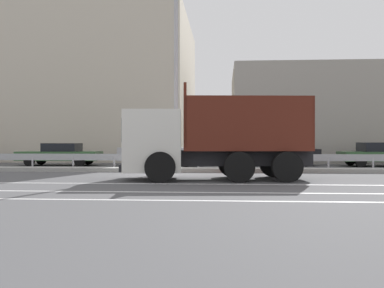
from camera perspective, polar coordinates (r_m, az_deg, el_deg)
The scene contains 14 objects.
ground_plane at distance 18.59m, azimuth -2.92°, elevation -3.94°, with size 320.00×320.00×0.00m, color #4C4C4F.
lane_strip_0 at distance 14.52m, azimuth 3.14°, elevation -5.11°, with size 64.04×0.16×0.01m, color silver.
lane_strip_1 at distance 12.17m, azimuth 2.95°, elevation -6.16°, with size 64.04×0.16×0.01m, color silver.
lane_strip_2 at distance 10.49m, azimuth 2.77°, elevation -7.21°, with size 64.04×0.16×0.01m, color silver.
median_island at distance 20.51m, azimuth -2.26°, elevation -3.29°, with size 35.22×1.10×0.18m, color gray.
median_guardrail at distance 21.61m, azimuth -1.92°, elevation -1.83°, with size 64.04×0.09×0.78m.
dump_truck at distance 16.22m, azimuth 0.18°, elevation -0.07°, with size 6.84×3.18×3.37m.
median_road_sign at distance 20.53m, azimuth 11.88°, elevation -0.36°, with size 0.67×0.16×2.21m.
street_lamp_1 at distance 20.34m, azimuth -2.07°, elevation 9.63°, with size 0.71×2.69×8.27m.
parked_car_3 at distance 26.96m, azimuth -16.37°, elevation -1.22°, with size 4.66×2.10×1.28m.
parked_car_4 at distance 25.34m, azimuth -3.85°, elevation -1.10°, with size 4.76×2.13×1.45m.
parked_car_5 at distance 25.99m, azimuth 10.59°, elevation -1.14°, with size 4.77×2.08×1.40m.
parked_car_6 at distance 27.02m, azimuth 22.61°, elevation -1.20°, with size 4.29×2.14×1.33m.
background_building_0 at distance 38.49m, azimuth -16.96°, elevation 6.43°, with size 21.87×14.70×10.98m, color beige.
Camera 1 is at (2.27, -18.40, 1.37)m, focal length 42.00 mm.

